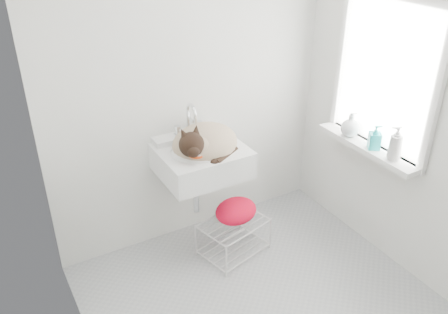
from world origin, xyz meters
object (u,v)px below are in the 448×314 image
bottle_a (393,159)px  bottle_c (349,135)px  cat (203,144)px  bottle_b (373,148)px  wire_rack (233,236)px  sink (201,148)px

bottle_a → bottle_c: bottle_a is taller
cat → bottle_a: size_ratio=2.72×
cat → bottle_b: cat is taller
bottle_b → bottle_c: size_ratio=0.98×
wire_rack → bottle_c: 1.15m
cat → bottle_c: cat is taller
sink → bottle_a: 1.32m
sink → cat: bearing=-60.5°
cat → wire_rack: 0.78m
wire_rack → bottle_b: bearing=-24.0°
wire_rack → bottle_a: bottle_a is taller
cat → bottle_a: 1.30m
bottle_b → cat: bearing=150.7°
bottle_b → bottle_c: bottle_c is taller
cat → bottle_b: (1.05, -0.59, -0.04)m
cat → wire_rack: size_ratio=1.18×
cat → sink: bearing=106.3°
cat → bottle_a: (1.05, -0.77, -0.04)m
sink → bottle_a: (1.06, -0.79, 0.00)m
bottle_a → bottle_c: size_ratio=1.13×
bottle_c → wire_rack: bearing=170.0°
bottle_a → bottle_c: bearing=90.0°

